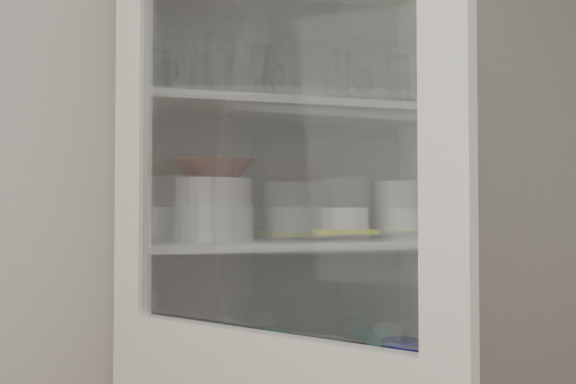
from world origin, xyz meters
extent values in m
cube|color=beige|center=(0.00, 1.50, 1.30)|extent=(3.60, 0.02, 2.60)
cube|color=silver|center=(-0.28, 1.27, 1.05)|extent=(0.03, 0.45, 2.10)
cube|color=silver|center=(0.68, 1.27, 1.05)|extent=(0.03, 0.45, 2.10)
cube|color=slate|center=(0.20, 1.49, 1.05)|extent=(1.00, 0.03, 2.10)
cube|color=silver|center=(0.20, 1.26, 0.85)|extent=(0.94, 0.42, 0.02)
cube|color=silver|center=(0.20, 1.26, 1.25)|extent=(0.94, 0.42, 0.02)
cube|color=silver|center=(0.20, 1.26, 1.65)|extent=(0.94, 0.42, 0.02)
cube|color=silver|center=(-0.27, 1.01, 1.50)|extent=(0.09, 0.10, 0.80)
cube|color=silver|center=(0.21, 0.36, 1.50)|extent=(0.09, 0.10, 0.80)
cube|color=silver|center=(-0.03, 0.69, 1.50)|extent=(0.44, 0.59, 0.78)
cylinder|color=silver|center=(-0.03, 1.16, 1.73)|extent=(0.09, 0.09, 0.14)
cylinder|color=silver|center=(0.06, 1.14, 1.74)|extent=(0.09, 0.09, 0.15)
cylinder|color=silver|center=(-0.09, 1.11, 1.73)|extent=(0.09, 0.09, 0.14)
cylinder|color=silver|center=(0.09, 1.15, 1.73)|extent=(0.08, 0.08, 0.15)
cylinder|color=silver|center=(0.32, 1.16, 1.74)|extent=(0.09, 0.09, 0.16)
cylinder|color=silver|center=(0.51, 1.15, 1.74)|extent=(0.08, 0.08, 0.15)
cylinder|color=silver|center=(0.61, 1.16, 1.73)|extent=(0.09, 0.09, 0.14)
cylinder|color=silver|center=(-0.06, 1.29, 1.74)|extent=(0.10, 0.10, 0.15)
cylinder|color=silver|center=(-0.19, 1.25, 1.73)|extent=(0.09, 0.09, 0.14)
cylinder|color=silver|center=(0.05, 1.25, 1.72)|extent=(0.08, 0.08, 0.13)
cylinder|color=white|center=(-0.04, 1.23, 1.32)|extent=(0.23, 0.23, 0.11)
cylinder|color=white|center=(-0.21, 1.38, 1.31)|extent=(0.19, 0.19, 0.10)
cylinder|color=silver|center=(-0.04, 1.23, 1.41)|extent=(0.26, 0.26, 0.07)
imported|color=brown|center=(-0.04, 1.23, 1.47)|extent=(0.24, 0.24, 0.05)
cylinder|color=silver|center=(0.37, 1.24, 1.27)|extent=(0.36, 0.36, 0.02)
cube|color=#FFFA37|center=(0.37, 1.24, 1.29)|extent=(0.22, 0.22, 0.01)
cylinder|color=white|center=(0.37, 1.24, 1.33)|extent=(0.18, 0.18, 0.07)
cylinder|color=silver|center=(0.55, 1.25, 1.35)|extent=(0.14, 0.14, 0.18)
imported|color=navy|center=(0.53, 1.19, 0.91)|extent=(0.12, 0.12, 0.10)
imported|color=teal|center=(0.53, 1.33, 0.91)|extent=(0.14, 0.14, 0.10)
imported|color=white|center=(0.26, 1.17, 0.91)|extent=(0.12, 0.12, 0.10)
cylinder|color=teal|center=(0.16, 1.31, 0.91)|extent=(0.10, 0.10, 0.10)
ellipsoid|color=teal|center=(0.16, 1.31, 0.97)|extent=(0.10, 0.10, 0.02)
cylinder|color=silver|center=(0.09, 1.19, 0.88)|extent=(0.11, 0.11, 0.04)
cylinder|color=white|center=(-0.21, 1.33, 0.93)|extent=(0.14, 0.14, 0.13)
camera|label=1|loc=(-0.36, -0.59, 1.35)|focal=40.00mm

